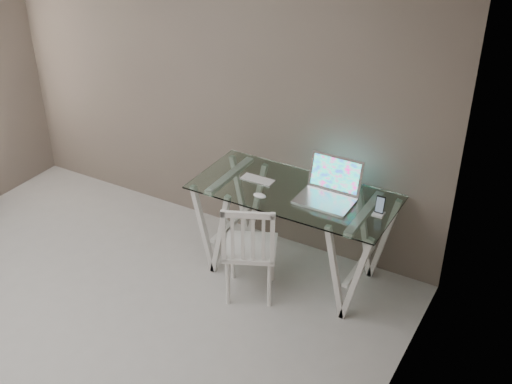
% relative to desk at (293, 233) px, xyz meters
% --- Properties ---
extents(desk, '(1.50, 0.70, 0.75)m').
position_rel_desk_xyz_m(desk, '(0.00, 0.00, 0.00)').
color(desk, silver).
rests_on(desk, ground).
extents(chair, '(0.50, 0.50, 0.82)m').
position_rel_desk_xyz_m(chair, '(-0.14, -0.41, 0.07)').
color(chair, white).
rests_on(chair, ground).
extents(laptop, '(0.40, 0.35, 0.28)m').
position_rel_desk_xyz_m(laptop, '(0.26, 0.05, 0.43)').
color(laptop, silver).
rests_on(laptop, desk).
extents(keyboard, '(0.27, 0.11, 0.01)m').
position_rel_desk_xyz_m(keyboard, '(-0.31, 0.01, 0.37)').
color(keyboard, silver).
rests_on(keyboard, desk).
extents(mouse, '(0.10, 0.06, 0.03)m').
position_rel_desk_xyz_m(mouse, '(-0.17, -0.20, 0.38)').
color(mouse, white).
rests_on(mouse, desk).
extents(phone_dock, '(0.08, 0.08, 0.14)m').
position_rel_desk_xyz_m(phone_dock, '(0.65, 0.00, 0.40)').
color(phone_dock, white).
rests_on(phone_dock, desk).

